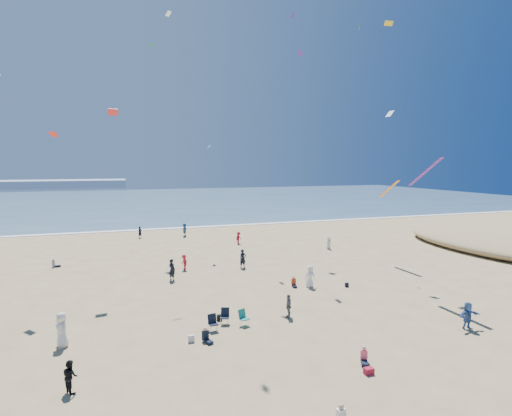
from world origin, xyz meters
name	(u,v)px	position (x,y,z in m)	size (l,w,h in m)	color
ground	(270,371)	(0.00, 0.00, 0.00)	(220.00, 220.00, 0.00)	tan
ocean	(147,201)	(0.00, 95.00, 0.03)	(220.00, 100.00, 0.06)	#476B84
surf_line	(168,229)	(0.00, 45.00, 0.04)	(220.00, 1.20, 0.08)	white
standing_flyers	(249,269)	(3.75, 15.08, 0.86)	(26.98, 43.33, 1.94)	white
seated_group	(223,312)	(-0.53, 7.18, 0.42)	(20.41, 30.28, 0.84)	white
chair_cluster	(228,319)	(-0.60, 5.72, 0.50)	(2.74, 1.52, 1.00)	black
white_tote	(191,338)	(-3.06, 4.38, 0.20)	(0.35, 0.20, 0.40)	silver
black_backpack	(219,318)	(-0.85, 6.89, 0.19)	(0.30, 0.22, 0.38)	black
cooler	(369,371)	(4.39, -1.77, 0.15)	(0.45, 0.30, 0.30)	maroon
navy_bag	(347,285)	(10.63, 10.45, 0.17)	(0.28, 0.18, 0.34)	black
kites_aloft	(323,101)	(9.51, 12.92, 15.12)	(41.18, 42.19, 28.83)	red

